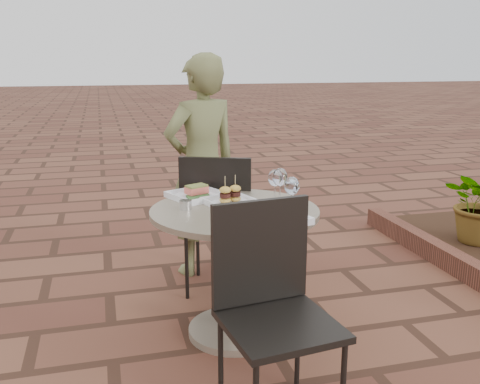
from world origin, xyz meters
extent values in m
plane|color=brown|center=(0.00, 0.00, 0.00)|extent=(60.00, 60.00, 0.00)
cylinder|color=gray|center=(-0.16, 0.13, 0.02)|extent=(0.52, 0.52, 0.04)
cylinder|color=gray|center=(-0.16, 0.13, 0.35)|extent=(0.08, 0.08, 0.70)
cylinder|color=gray|center=(-0.16, 0.13, 0.71)|extent=(0.90, 0.90, 0.03)
cube|color=black|center=(-0.10, 0.76, 0.45)|extent=(0.57, 0.57, 0.03)
cube|color=black|center=(-0.17, 0.57, 0.70)|extent=(0.42, 0.19, 0.46)
cylinder|color=black|center=(0.14, 0.87, 0.22)|extent=(0.02, 0.02, 0.44)
cylinder|color=black|center=(-0.21, 1.00, 0.22)|extent=(0.02, 0.02, 0.44)
cylinder|color=black|center=(0.01, 0.51, 0.22)|extent=(0.02, 0.02, 0.44)
cylinder|color=black|center=(-0.35, 0.65, 0.22)|extent=(0.02, 0.02, 0.44)
cube|color=black|center=(-0.16, -0.65, 0.45)|extent=(0.49, 0.49, 0.03)
cube|color=black|center=(-0.19, -0.45, 0.70)|extent=(0.44, 0.09, 0.46)
cylinder|color=black|center=(-0.38, -0.48, 0.22)|extent=(0.02, 0.02, 0.44)
cylinder|color=black|center=(0.00, -0.43, 0.22)|extent=(0.02, 0.02, 0.44)
imported|color=brown|center=(-0.16, 1.09, 0.77)|extent=(0.65, 0.54, 1.55)
cube|color=white|center=(-0.31, 0.41, 0.74)|extent=(0.36, 0.36, 0.01)
cube|color=#F16555|center=(-0.31, 0.41, 0.78)|extent=(0.14, 0.12, 0.04)
cube|color=olive|center=(-0.31, 0.41, 0.80)|extent=(0.13, 0.11, 0.01)
cube|color=white|center=(-0.16, 0.23, 0.74)|extent=(0.31, 0.31, 0.01)
cube|color=white|center=(-0.03, -0.15, 0.74)|extent=(0.36, 0.36, 0.01)
ellipsoid|color=#CA5373|center=(-0.08, -0.22, 0.75)|extent=(0.05, 0.04, 0.02)
cylinder|color=white|center=(0.12, 0.02, 0.73)|extent=(0.06, 0.06, 0.00)
cylinder|color=white|center=(0.12, 0.02, 0.77)|extent=(0.01, 0.01, 0.08)
ellipsoid|color=white|center=(0.12, 0.02, 0.86)|extent=(0.08, 0.08, 0.10)
cylinder|color=white|center=(0.12, 0.02, 0.86)|extent=(0.06, 0.06, 0.04)
cylinder|color=white|center=(0.10, 0.23, 0.73)|extent=(0.06, 0.06, 0.00)
cylinder|color=white|center=(0.10, 0.23, 0.77)|extent=(0.01, 0.01, 0.08)
ellipsoid|color=white|center=(0.10, 0.23, 0.86)|extent=(0.08, 0.08, 0.10)
cylinder|color=white|center=(0.12, 0.21, 0.73)|extent=(0.07, 0.07, 0.00)
cylinder|color=white|center=(0.12, 0.21, 0.78)|extent=(0.01, 0.01, 0.08)
ellipsoid|color=white|center=(0.12, 0.21, 0.87)|extent=(0.08, 0.08, 0.10)
cylinder|color=silver|center=(-0.41, 0.19, 0.75)|extent=(0.09, 0.09, 0.05)
camera|label=1|loc=(-0.82, -2.52, 1.51)|focal=40.00mm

